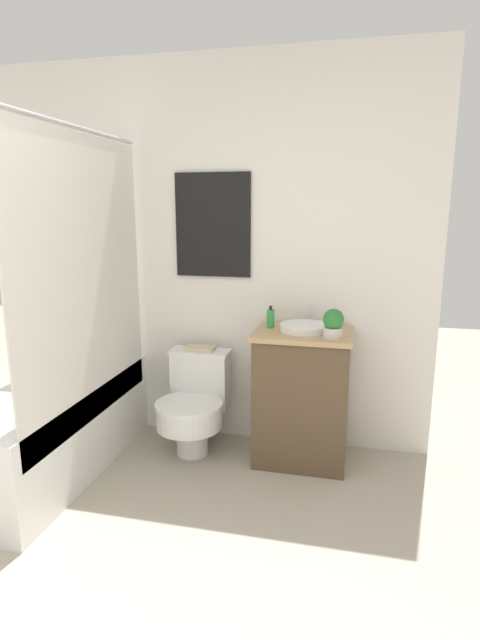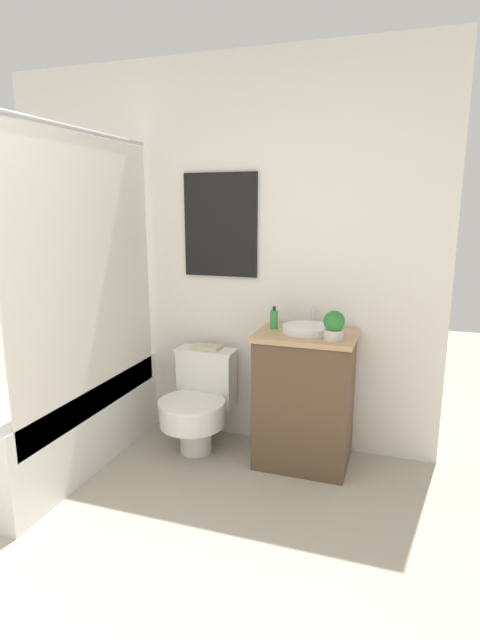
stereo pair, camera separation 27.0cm
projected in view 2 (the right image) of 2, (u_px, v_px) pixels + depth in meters
wall_back at (213, 255)px, 3.34m from camera, size 3.00×0.07×2.50m
shower_area at (63, 414)px, 3.08m from camera, size 0.56×1.44×1.98m
toilet at (199, 401)px, 3.26m from camera, size 0.43×0.55×0.64m
vanity at (304, 399)px, 3.06m from camera, size 0.59×0.45×0.84m
sink at (307, 329)px, 2.98m from camera, size 0.30×0.33×0.13m
soap_bottle at (274, 319)px, 3.07m from camera, size 0.05×0.05×0.14m
potted_plant at (334, 325)px, 2.79m from camera, size 0.12×0.12×0.17m
book_on_tank at (206, 347)px, 3.32m from camera, size 0.19×0.12×0.02m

